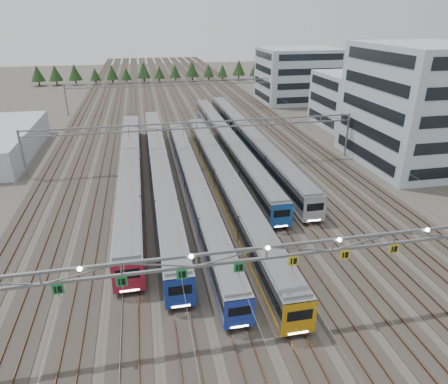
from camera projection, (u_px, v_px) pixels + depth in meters
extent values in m
plane|color=#47423A|center=(263.00, 324.00, 34.42)|extent=(400.00, 400.00, 0.00)
cube|color=#2D2823|center=(170.00, 100.00, 123.78)|extent=(54.00, 260.00, 0.08)
cube|color=brown|center=(85.00, 103.00, 119.07)|extent=(0.08, 260.00, 0.16)
cube|color=brown|center=(250.00, 96.00, 128.39)|extent=(0.08, 260.00, 0.16)
cube|color=brown|center=(168.00, 99.00, 123.60)|extent=(0.08, 260.00, 0.16)
cube|color=brown|center=(173.00, 99.00, 123.86)|extent=(0.08, 260.00, 0.16)
cube|color=black|center=(132.00, 180.00, 62.98)|extent=(2.53, 55.87, 0.38)
cube|color=gray|center=(131.00, 169.00, 62.22)|extent=(2.97, 57.01, 3.34)
cube|color=black|center=(131.00, 167.00, 62.06)|extent=(3.03, 56.72, 1.01)
cube|color=maroon|center=(132.00, 178.00, 62.80)|extent=(3.02, 56.72, 0.37)
cube|color=slate|center=(130.00, 159.00, 61.49)|extent=(2.67, 55.87, 0.27)
cube|color=maroon|center=(128.00, 277.00, 36.79)|extent=(2.99, 0.12, 3.34)
cube|color=black|center=(128.00, 274.00, 36.60)|extent=(2.23, 0.10, 1.01)
cube|color=white|center=(130.00, 291.00, 37.33)|extent=(1.78, 0.06, 0.16)
cube|color=black|center=(160.00, 177.00, 64.44)|extent=(2.35, 63.32, 0.35)
cube|color=gray|center=(160.00, 167.00, 63.74)|extent=(2.76, 64.61, 3.10)
cube|color=black|center=(159.00, 164.00, 63.59)|extent=(2.82, 64.29, 0.94)
cube|color=navy|center=(160.00, 174.00, 64.27)|extent=(2.81, 64.29, 0.34)
cube|color=slate|center=(159.00, 157.00, 63.06)|extent=(2.48, 63.32, 0.25)
cube|color=navy|center=(180.00, 293.00, 34.91)|extent=(2.78, 0.12, 3.10)
cube|color=black|center=(180.00, 290.00, 34.73)|extent=(2.07, 0.10, 0.94)
cube|color=white|center=(181.00, 306.00, 35.41)|extent=(1.66, 0.06, 0.15)
cube|color=black|center=(193.00, 191.00, 59.37)|extent=(2.18, 57.17, 0.33)
cube|color=gray|center=(193.00, 181.00, 58.72)|extent=(2.57, 58.34, 2.89)
cube|color=black|center=(193.00, 179.00, 58.58)|extent=(2.63, 58.05, 0.87)
cube|color=#1E35A5|center=(193.00, 188.00, 59.21)|extent=(2.62, 58.05, 0.32)
cube|color=slate|center=(193.00, 171.00, 58.09)|extent=(2.31, 57.17, 0.23)
cube|color=#1E35A5|center=(240.00, 314.00, 32.69)|extent=(2.59, 0.12, 2.89)
cube|color=black|center=(240.00, 311.00, 32.52)|extent=(1.92, 0.10, 0.87)
cube|color=white|center=(239.00, 327.00, 33.15)|extent=(1.54, 0.06, 0.14)
cube|color=black|center=(224.00, 190.00, 59.52)|extent=(2.44, 59.07, 0.37)
cube|color=gray|center=(224.00, 179.00, 58.78)|extent=(2.87, 60.27, 3.23)
cube|color=black|center=(224.00, 177.00, 58.63)|extent=(2.93, 59.97, 0.97)
cube|color=#C68A11|center=(224.00, 187.00, 59.34)|extent=(2.92, 59.97, 0.36)
cube|color=slate|center=(224.00, 168.00, 58.08)|extent=(2.58, 59.07, 0.26)
cube|color=#C68A11|center=(299.00, 319.00, 31.90)|extent=(2.89, 0.12, 3.23)
cube|color=black|center=(300.00, 315.00, 31.71)|extent=(2.15, 0.10, 0.97)
cube|color=white|center=(298.00, 333.00, 32.42)|extent=(1.72, 0.06, 0.15)
cube|color=black|center=(227.00, 149.00, 77.33)|extent=(2.36, 62.48, 0.36)
cube|color=gray|center=(227.00, 141.00, 76.62)|extent=(2.78, 63.76, 3.13)
cube|color=black|center=(227.00, 139.00, 76.47)|extent=(2.84, 63.44, 0.94)
cube|color=#1850AA|center=(227.00, 147.00, 77.16)|extent=(2.83, 63.44, 0.35)
cube|color=slate|center=(227.00, 132.00, 75.94)|extent=(2.50, 62.48, 0.25)
cube|color=#1850AA|center=(282.00, 216.00, 48.18)|extent=(2.80, 0.12, 3.13)
cube|color=black|center=(282.00, 213.00, 47.99)|extent=(2.08, 0.10, 0.94)
cube|color=white|center=(281.00, 226.00, 48.68)|extent=(1.67, 0.06, 0.15)
cube|color=black|center=(248.00, 146.00, 79.09)|extent=(2.51, 63.47, 0.38)
cube|color=gray|center=(248.00, 137.00, 78.34)|extent=(2.96, 64.76, 3.33)
cube|color=black|center=(248.00, 135.00, 78.17)|extent=(3.02, 64.44, 1.00)
cube|color=#9BA1A9|center=(248.00, 144.00, 78.91)|extent=(3.01, 64.44, 0.37)
cube|color=slate|center=(249.00, 128.00, 77.61)|extent=(2.66, 63.47, 0.26)
cube|color=#9BA1A9|center=(315.00, 210.00, 49.44)|extent=(2.98, 0.12, 3.33)
cube|color=black|center=(315.00, 207.00, 49.25)|extent=(2.22, 0.10, 1.00)
cube|color=white|center=(314.00, 220.00, 49.98)|extent=(1.78, 0.06, 0.16)
cube|color=slate|center=(267.00, 247.00, 31.23)|extent=(56.00, 0.22, 0.22)
cube|color=slate|center=(266.00, 258.00, 31.64)|extent=(56.00, 0.22, 0.22)
cube|color=#197F3A|center=(58.00, 289.00, 28.85)|extent=(0.85, 0.06, 0.85)
cube|color=#197F3A|center=(122.00, 282.00, 29.68)|extent=(0.85, 0.06, 0.85)
cube|color=#197F3A|center=(182.00, 274.00, 30.50)|extent=(0.85, 0.06, 0.85)
cube|color=#197F3A|center=(239.00, 267.00, 31.32)|extent=(0.85, 0.06, 0.85)
cube|color=yellow|center=(293.00, 261.00, 32.15)|extent=(0.85, 0.06, 0.85)
cube|color=yellow|center=(345.00, 255.00, 32.97)|extent=(0.85, 0.06, 0.85)
cube|color=yellow|center=(394.00, 249.00, 33.79)|extent=(0.85, 0.06, 0.85)
cylinder|color=slate|center=(22.00, 155.00, 63.41)|extent=(0.36, 0.36, 8.00)
cylinder|color=slate|center=(347.00, 135.00, 73.66)|extent=(0.36, 0.36, 8.00)
cube|color=slate|center=(196.00, 122.00, 66.98)|extent=(56.00, 0.22, 0.22)
cube|color=slate|center=(196.00, 128.00, 67.39)|extent=(56.00, 0.22, 0.22)
cylinder|color=slate|center=(66.00, 100.00, 103.62)|extent=(0.36, 0.36, 8.00)
cylinder|color=slate|center=(272.00, 92.00, 113.88)|extent=(0.36, 0.36, 8.00)
cube|color=slate|center=(173.00, 81.00, 107.19)|extent=(56.00, 0.22, 0.22)
cube|color=slate|center=(173.00, 85.00, 107.60)|extent=(56.00, 0.22, 0.22)
cube|color=#A9BCCA|center=(418.00, 106.00, 68.07)|extent=(18.00, 22.00, 20.13)
cube|color=#A9BCCA|center=(351.00, 100.00, 92.89)|extent=(14.00, 16.00, 12.11)
cube|color=#A9BCCA|center=(298.00, 75.00, 119.12)|extent=(22.00, 18.00, 15.33)
cube|color=#A9BCCA|center=(5.00, 142.00, 74.84)|extent=(10.00, 30.00, 4.87)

